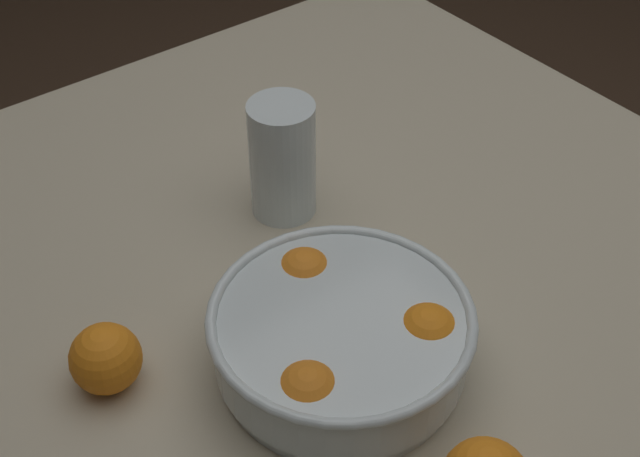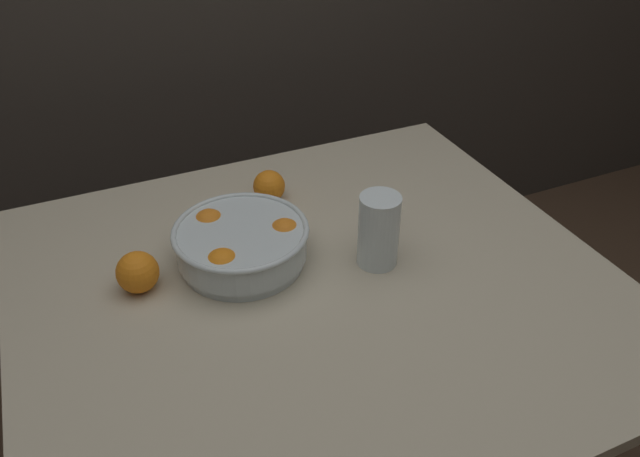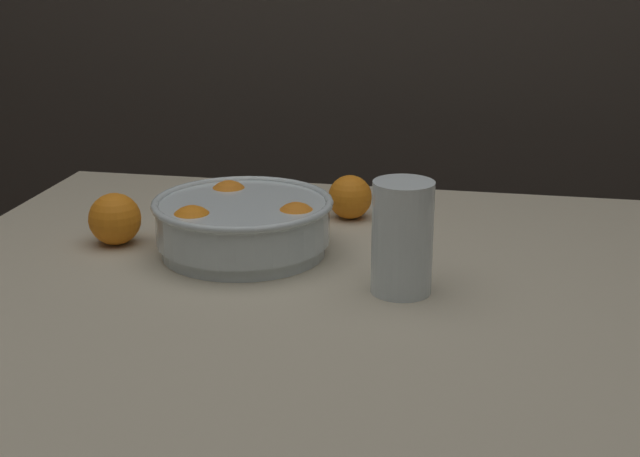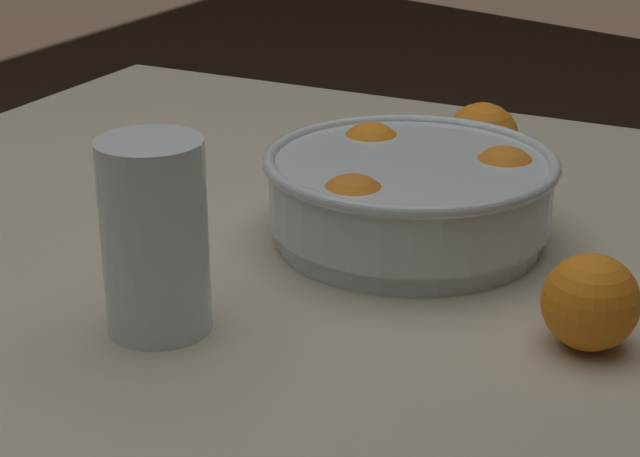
% 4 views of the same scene
% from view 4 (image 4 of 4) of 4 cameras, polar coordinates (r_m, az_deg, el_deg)
% --- Properties ---
extents(dining_table, '(1.16, 1.06, 0.70)m').
position_cam_4_polar(dining_table, '(1.01, -4.26, -5.34)').
color(dining_table, '#B7AD93').
rests_on(dining_table, ground_plane).
extents(fruit_bowl, '(0.28, 0.28, 0.09)m').
position_cam_4_polar(fruit_bowl, '(1.01, 4.79, 1.91)').
color(fruit_bowl, silver).
rests_on(fruit_bowl, dining_table).
extents(juice_glass, '(0.08, 0.08, 0.16)m').
position_cam_4_polar(juice_glass, '(0.84, -8.76, -1.01)').
color(juice_glass, '#F4A314').
rests_on(juice_glass, dining_table).
extents(orange_loose_near_bowl, '(0.08, 0.08, 0.08)m').
position_cam_4_polar(orange_loose_near_bowl, '(1.20, 8.63, 4.70)').
color(orange_loose_near_bowl, orange).
rests_on(orange_loose_near_bowl, dining_table).
extents(orange_loose_front, '(0.08, 0.08, 0.08)m').
position_cam_4_polar(orange_loose_front, '(0.84, 14.23, -3.83)').
color(orange_loose_front, orange).
rests_on(orange_loose_front, dining_table).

